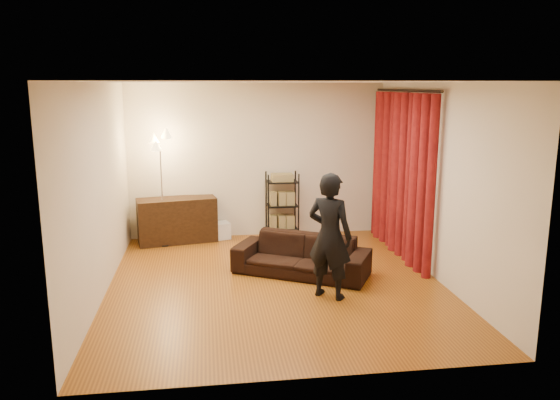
{
  "coord_description": "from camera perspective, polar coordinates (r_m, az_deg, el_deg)",
  "views": [
    {
      "loc": [
        -0.9,
        -7.03,
        2.67
      ],
      "look_at": [
        0.1,
        0.3,
        1.1
      ],
      "focal_mm": 35.0,
      "sensor_mm": 36.0,
      "label": 1
    }
  ],
  "objects": [
    {
      "name": "wall_front",
      "position": [
        4.8,
        3.36,
        -4.0
      ],
      "size": [
        5.0,
        0.0,
        5.0
      ],
      "primitive_type": "plane",
      "rotation": [
        -1.57,
        0.0,
        0.0
      ],
      "color": "beige",
      "rests_on": "ground"
    },
    {
      "name": "media_cabinet",
      "position": [
        9.54,
        -10.69,
        -2.08
      ],
      "size": [
        1.39,
        0.73,
        0.77
      ],
      "primitive_type": "cube",
      "rotation": [
        0.0,
        0.0,
        0.19
      ],
      "color": "black",
      "rests_on": "ground"
    },
    {
      "name": "curtain",
      "position": [
        8.81,
        12.47,
        2.59
      ],
      "size": [
        0.22,
        2.65,
        2.55
      ],
      "primitive_type": null,
      "color": "maroon",
      "rests_on": "ground"
    },
    {
      "name": "wire_shelf",
      "position": [
        9.62,
        0.22,
        -0.55
      ],
      "size": [
        0.55,
        0.4,
        1.16
      ],
      "primitive_type": null,
      "rotation": [
        0.0,
        0.0,
        0.05
      ],
      "color": "black",
      "rests_on": "ground"
    },
    {
      "name": "curtain_rod",
      "position": [
        8.7,
        12.98,
        11.1
      ],
      "size": [
        0.04,
        2.65,
        0.04
      ],
      "primitive_type": "cylinder",
      "rotation": [
        1.57,
        0.0,
        0.0
      ],
      "color": "black",
      "rests_on": "wall_right"
    },
    {
      "name": "wall_back",
      "position": [
        9.66,
        -2.36,
        4.12
      ],
      "size": [
        5.0,
        0.0,
        5.0
      ],
      "primitive_type": "plane",
      "rotation": [
        1.57,
        0.0,
        0.0
      ],
      "color": "beige",
      "rests_on": "ground"
    },
    {
      "name": "floor",
      "position": [
        7.57,
        -0.45,
        -8.66
      ],
      "size": [
        5.0,
        5.0,
        0.0
      ],
      "primitive_type": "plane",
      "color": "#8D5114",
      "rests_on": "ground"
    },
    {
      "name": "person",
      "position": [
        6.89,
        5.21,
        -3.76
      ],
      "size": [
        0.7,
        0.67,
        1.62
      ],
      "primitive_type": "imported",
      "rotation": [
        0.0,
        0.0,
        2.48
      ],
      "color": "black",
      "rests_on": "ground"
    },
    {
      "name": "ceiling",
      "position": [
        7.08,
        -0.48,
        12.23
      ],
      "size": [
        5.0,
        5.0,
        0.0
      ],
      "primitive_type": "plane",
      "rotation": [
        3.14,
        0.0,
        0.0
      ],
      "color": "white",
      "rests_on": "ground"
    },
    {
      "name": "storage_boxes",
      "position": [
        9.67,
        -6.39,
        -3.2
      ],
      "size": [
        0.42,
        0.37,
        0.3
      ],
      "primitive_type": null,
      "rotation": [
        0.0,
        0.0,
        0.28
      ],
      "color": "silver",
      "rests_on": "ground"
    },
    {
      "name": "wall_left",
      "position": [
        7.28,
        -18.33,
        0.92
      ],
      "size": [
        0.0,
        5.0,
        5.0
      ],
      "primitive_type": "plane",
      "rotation": [
        1.57,
        0.0,
        1.57
      ],
      "color": "beige",
      "rests_on": "ground"
    },
    {
      "name": "sofa",
      "position": [
        7.83,
        2.24,
        -5.81
      ],
      "size": [
        2.02,
        1.56,
        0.56
      ],
      "primitive_type": "imported",
      "rotation": [
        0.0,
        0.0,
        -0.5
      ],
      "color": "black",
      "rests_on": "ground"
    },
    {
      "name": "wall_right",
      "position": [
        7.81,
        16.14,
        1.78
      ],
      "size": [
        0.0,
        5.0,
        5.0
      ],
      "primitive_type": "plane",
      "rotation": [
        1.57,
        0.0,
        -1.57
      ],
      "color": "beige",
      "rests_on": "ground"
    },
    {
      "name": "floor_lamp",
      "position": [
        9.28,
        -12.25,
        1.05
      ],
      "size": [
        0.45,
        0.45,
        1.91
      ],
      "primitive_type": null,
      "rotation": [
        0.0,
        0.0,
        -0.38
      ],
      "color": "silver",
      "rests_on": "ground"
    }
  ]
}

